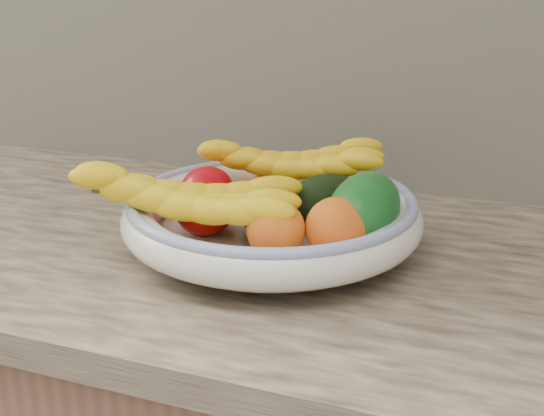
{
  "coord_description": "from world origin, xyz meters",
  "views": [
    {
      "loc": [
        0.34,
        0.8,
        1.29
      ],
      "look_at": [
        0.0,
        1.66,
        0.96
      ],
      "focal_mm": 50.0,
      "sensor_mm": 36.0,
      "label": 1
    }
  ],
  "objects": [
    {
      "name": "fruit_bowl",
      "position": [
        0.0,
        1.66,
        0.95
      ],
      "size": [
        0.39,
        0.39,
        0.08
      ],
      "color": "white",
      "rests_on": "kitchen_counter"
    },
    {
      "name": "clementine_back_left",
      "position": [
        -0.04,
        1.75,
        0.95
      ],
      "size": [
        0.06,
        0.06,
        0.05
      ],
      "primitive_type": "ellipsoid",
      "rotation": [
        0.0,
        0.0,
        -0.09
      ],
      "color": "orange",
      "rests_on": "fruit_bowl"
    },
    {
      "name": "clementine_back_right",
      "position": [
        0.04,
        1.78,
        0.95
      ],
      "size": [
        0.06,
        0.06,
        0.04
      ],
      "primitive_type": "ellipsoid",
      "rotation": [
        0.0,
        0.0,
        -0.19
      ],
      "color": "orange",
      "rests_on": "fruit_bowl"
    },
    {
      "name": "clementine_back_mid",
      "position": [
        0.0,
        1.71,
        0.95
      ],
      "size": [
        0.05,
        0.05,
        0.04
      ],
      "primitive_type": "ellipsoid",
      "rotation": [
        0.0,
        0.0,
        -0.09
      ],
      "color": "#DF5804",
      "rests_on": "fruit_bowl"
    },
    {
      "name": "tomato_left",
      "position": [
        -0.11,
        1.69,
        0.96
      ],
      "size": [
        0.08,
        0.08,
        0.07
      ],
      "primitive_type": "ellipsoid",
      "rotation": [
        0.0,
        0.0,
        -0.05
      ],
      "color": "#B9030E",
      "rests_on": "fruit_bowl"
    },
    {
      "name": "tomato_near_left",
      "position": [
        -0.08,
        1.62,
        0.96
      ],
      "size": [
        0.08,
        0.08,
        0.07
      ],
      "primitive_type": "ellipsoid",
      "rotation": [
        0.0,
        0.0,
        -0.08
      ],
      "color": "#A60603",
      "rests_on": "fruit_bowl"
    },
    {
      "name": "avocado_center",
      "position": [
        -0.0,
        1.65,
        0.96
      ],
      "size": [
        0.12,
        0.13,
        0.07
      ],
      "primitive_type": "ellipsoid",
      "rotation": [
        0.0,
        0.0,
        0.63
      ],
      "color": "black",
      "rests_on": "fruit_bowl"
    },
    {
      "name": "avocado_right",
      "position": [
        0.06,
        1.7,
        0.96
      ],
      "size": [
        0.13,
        0.13,
        0.07
      ],
      "primitive_type": "ellipsoid",
      "rotation": [
        0.0,
        0.0,
        -0.88
      ],
      "color": "black",
      "rests_on": "fruit_bowl"
    },
    {
      "name": "green_mango",
      "position": [
        0.12,
        1.65,
        0.98
      ],
      "size": [
        0.12,
        0.14,
        0.11
      ],
      "primitive_type": "ellipsoid",
      "rotation": [
        0.0,
        0.31,
        -0.07
      ],
      "color": "#0E4F18",
      "rests_on": "fruit_bowl"
    },
    {
      "name": "peach_front",
      "position": [
        0.04,
        1.57,
        0.97
      ],
      "size": [
        0.08,
        0.08,
        0.07
      ],
      "primitive_type": "ellipsoid",
      "rotation": [
        0.0,
        0.0,
        -0.17
      ],
      "color": "orange",
      "rests_on": "fruit_bowl"
    },
    {
      "name": "peach_right",
      "position": [
        0.1,
        1.6,
        0.97
      ],
      "size": [
        0.09,
        0.09,
        0.07
      ],
      "primitive_type": "ellipsoid",
      "rotation": [
        0.0,
        0.0,
        0.27
      ],
      "color": "orange",
      "rests_on": "fruit_bowl"
    },
    {
      "name": "banana_bunch_back",
      "position": [
        -0.01,
        1.75,
        0.99
      ],
      "size": [
        0.29,
        0.17,
        0.08
      ],
      "primitive_type": null,
      "rotation": [
        0.0,
        0.0,
        0.26
      ],
      "color": "yellow",
      "rests_on": "fruit_bowl"
    },
    {
      "name": "banana_bunch_front",
      "position": [
        -0.08,
        1.58,
        0.98
      ],
      "size": [
        0.32,
        0.19,
        0.08
      ],
      "primitive_type": null,
      "rotation": [
        0.0,
        0.0,
        0.25
      ],
      "color": "yellow",
      "rests_on": "fruit_bowl"
    }
  ]
}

